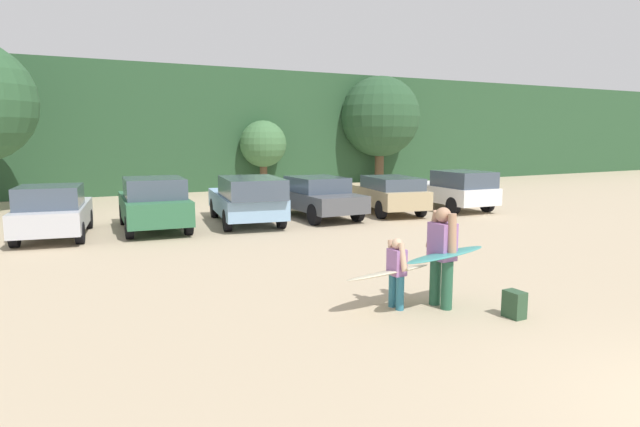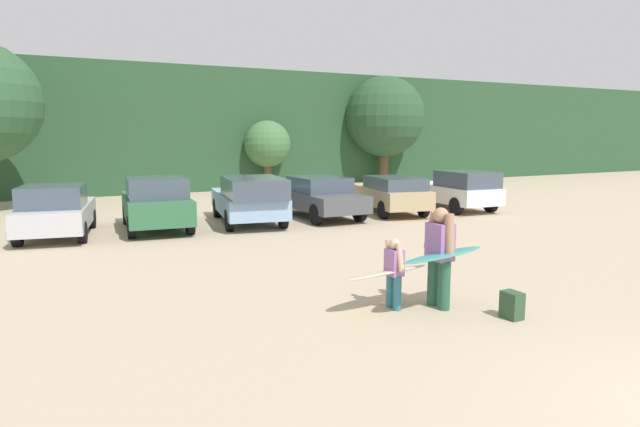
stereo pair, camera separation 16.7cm
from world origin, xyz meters
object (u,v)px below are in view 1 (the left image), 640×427
(parked_car_tan, at_px, (387,193))
(person_adult, at_px, (442,251))
(backpack_dropped, at_px, (514,304))
(surfboard_teal, at_px, (446,254))
(parked_car_silver, at_px, (53,211))
(surfboard_cream, at_px, (389,272))
(parked_car_sky_blue, at_px, (247,199))
(parked_car_dark_gray, at_px, (317,196))
(parked_car_white, at_px, (453,189))
(parked_car_forest_green, at_px, (154,203))
(person_child, at_px, (397,269))

(parked_car_tan, relative_size, person_adult, 2.67)
(backpack_dropped, bearing_deg, surfboard_teal, 128.63)
(parked_car_silver, distance_m, surfboard_teal, 11.91)
(person_adult, bearing_deg, surfboard_cream, -26.32)
(parked_car_sky_blue, height_order, surfboard_cream, parked_car_sky_blue)
(surfboard_teal, distance_m, surfboard_cream, 1.03)
(parked_car_silver, xyz_separation_m, parked_car_dark_gray, (8.63, -0.13, 0.01))
(parked_car_white, height_order, surfboard_teal, parked_car_white)
(parked_car_silver, relative_size, parked_car_dark_gray, 0.98)
(surfboard_teal, xyz_separation_m, surfboard_cream, (-0.81, 0.53, -0.34))
(parked_car_silver, xyz_separation_m, parked_car_white, (14.45, -0.79, 0.04))
(surfboard_cream, bearing_deg, surfboard_teal, 138.06)
(backpack_dropped, bearing_deg, parked_car_dark_gray, 78.81)
(parked_car_forest_green, bearing_deg, person_adult, -159.56)
(person_adult, height_order, surfboard_teal, person_adult)
(person_child, relative_size, surfboard_teal, 0.58)
(parked_car_white, height_order, person_child, parked_car_white)
(surfboard_cream, relative_size, backpack_dropped, 4.29)
(person_child, distance_m, backpack_dropped, 2.00)
(parked_car_silver, height_order, parked_car_forest_green, parked_car_forest_green)
(parked_car_silver, height_order, surfboard_teal, parked_car_silver)
(parked_car_sky_blue, bearing_deg, parked_car_white, -83.52)
(parked_car_sky_blue, xyz_separation_m, parked_car_white, (8.57, -0.46, -0.05))
(parked_car_dark_gray, bearing_deg, backpack_dropped, 169.52)
(parked_car_sky_blue, distance_m, backpack_dropped, 11.04)
(parked_car_dark_gray, xyz_separation_m, surfboard_cream, (-3.73, -9.79, -0.16))
(backpack_dropped, bearing_deg, surfboard_cream, 136.97)
(parked_car_forest_green, xyz_separation_m, parked_car_sky_blue, (3.01, -0.33, 0.01))
(parked_car_sky_blue, xyz_separation_m, surfboard_cream, (-0.98, -9.59, -0.25))
(person_child, bearing_deg, parked_car_tan, -124.91)
(parked_car_silver, relative_size, parked_car_white, 0.98)
(person_child, height_order, surfboard_teal, person_child)
(surfboard_teal, bearing_deg, person_adult, -111.79)
(parked_car_white, bearing_deg, surfboard_teal, 141.55)
(surfboard_cream, bearing_deg, person_child, 120.92)
(parked_car_forest_green, xyz_separation_m, surfboard_cream, (2.03, -9.93, -0.23))
(person_adult, distance_m, person_child, 0.85)
(person_adult, height_order, person_child, person_adult)
(parked_car_silver, height_order, person_child, parked_car_silver)
(parked_car_sky_blue, height_order, person_adult, person_adult)
(person_child, bearing_deg, surfboard_teal, 148.62)
(parked_car_dark_gray, relative_size, parked_car_white, 1.00)
(parked_car_forest_green, bearing_deg, parked_car_tan, -87.11)
(parked_car_silver, height_order, person_adult, person_adult)
(parked_car_sky_blue, xyz_separation_m, person_adult, (-0.15, -9.99, 0.12))
(parked_car_forest_green, height_order, surfboard_cream, parked_car_forest_green)
(parked_car_forest_green, relative_size, parked_car_sky_blue, 0.86)
(parked_car_dark_gray, distance_m, parked_car_tan, 2.94)
(person_adult, distance_m, surfboard_teal, 0.14)
(parked_car_silver, bearing_deg, parked_car_sky_blue, -83.30)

